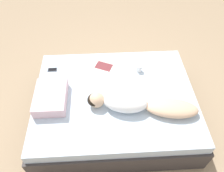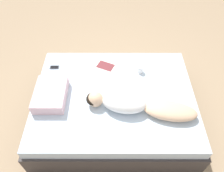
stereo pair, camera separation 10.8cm
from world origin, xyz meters
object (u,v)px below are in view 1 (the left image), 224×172
object	(u,v)px
person	(138,104)
coffee_mug	(139,68)
cell_phone	(52,70)
open_magazine	(101,72)

from	to	relation	value
person	coffee_mug	bearing A→B (deg)	0.51
coffee_mug	cell_phone	size ratio (longest dim) A/B	0.91
open_magazine	coffee_mug	distance (m)	0.54
coffee_mug	person	bearing A→B (deg)	170.74
person	cell_phone	bearing A→B (deg)	66.71
coffee_mug	cell_phone	distance (m)	1.24
cell_phone	coffee_mug	bearing A→B (deg)	-94.45
person	open_magazine	bearing A→B (deg)	43.32
open_magazine	cell_phone	bearing A→B (deg)	107.96
person	open_magazine	world-z (taller)	person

